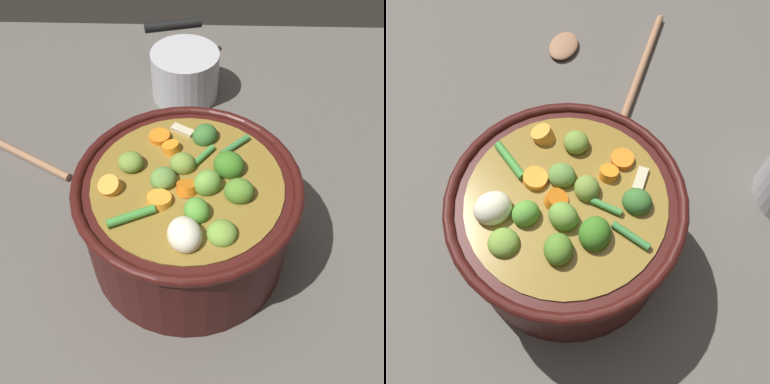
# 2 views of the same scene
# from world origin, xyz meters

# --- Properties ---
(ground_plane) EXTENTS (1.10, 1.10, 0.00)m
(ground_plane) POSITION_xyz_m (0.00, 0.00, 0.00)
(ground_plane) COLOR #514C47
(cooking_pot) EXTENTS (0.26, 0.26, 0.15)m
(cooking_pot) POSITION_xyz_m (0.00, -0.00, 0.07)
(cooking_pot) COLOR #38110F
(cooking_pot) RESTS_ON ground_plane
(small_saucepan) EXTENTS (0.13, 0.18, 0.08)m
(small_saucepan) POSITION_xyz_m (-0.02, 0.33, 0.04)
(small_saucepan) COLOR #ADADB2
(small_saucepan) RESTS_ON ground_plane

